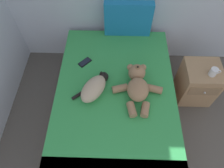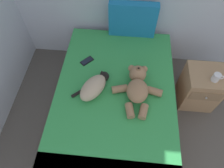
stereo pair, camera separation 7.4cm
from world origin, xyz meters
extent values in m
cube|color=#9E7A56|center=(1.31, 3.48, 0.15)|extent=(1.27, 1.90, 0.31)
cube|color=white|center=(1.31, 3.48, 0.42)|extent=(1.23, 1.84, 0.22)
cube|color=green|center=(1.31, 3.54, 0.53)|extent=(1.22, 1.71, 0.02)
cube|color=#1972AD|center=(1.44, 4.36, 0.76)|extent=(0.55, 0.10, 0.43)
ellipsoid|color=tan|center=(1.10, 3.47, 0.62)|extent=(0.33, 0.39, 0.15)
sphere|color=black|center=(1.19, 3.64, 0.59)|extent=(0.10, 0.10, 0.10)
cone|color=black|center=(1.16, 3.65, 0.65)|extent=(0.04, 0.04, 0.04)
cone|color=black|center=(1.21, 3.62, 0.65)|extent=(0.04, 0.04, 0.04)
cylinder|color=black|center=(0.95, 3.43, 0.56)|extent=(0.14, 0.13, 0.03)
ellipsoid|color=black|center=(1.18, 3.53, 0.57)|extent=(0.10, 0.11, 0.04)
ellipsoid|color=#937051|center=(1.53, 3.47, 0.63)|extent=(0.21, 0.26, 0.18)
sphere|color=#937051|center=(1.53, 3.67, 0.63)|extent=(0.18, 0.18, 0.18)
sphere|color=brown|center=(1.53, 3.67, 0.69)|extent=(0.07, 0.07, 0.07)
sphere|color=black|center=(1.53, 3.67, 0.72)|extent=(0.02, 0.02, 0.02)
sphere|color=#937051|center=(1.46, 3.73, 0.64)|extent=(0.07, 0.07, 0.07)
sphere|color=#937051|center=(1.60, 3.73, 0.64)|extent=(0.07, 0.07, 0.07)
cylinder|color=#937051|center=(1.36, 3.50, 0.58)|extent=(0.17, 0.11, 0.08)
cylinder|color=#937051|center=(1.47, 3.27, 0.58)|extent=(0.10, 0.15, 0.08)
cylinder|color=#937051|center=(1.71, 3.51, 0.58)|extent=(0.17, 0.11, 0.08)
cylinder|color=#937051|center=(1.60, 3.27, 0.58)|extent=(0.10, 0.15, 0.08)
cube|color=black|center=(0.96, 3.86, 0.55)|extent=(0.15, 0.16, 0.01)
cube|color=black|center=(0.96, 3.86, 0.55)|extent=(0.13, 0.14, 0.00)
cube|color=#9E7A56|center=(2.31, 3.82, 0.26)|extent=(0.41, 0.38, 0.53)
cube|color=#866849|center=(2.31, 3.62, 0.38)|extent=(0.35, 0.01, 0.15)
sphere|color=#B2B2B7|center=(2.31, 3.60, 0.38)|extent=(0.02, 0.02, 0.02)
cylinder|color=silver|center=(2.36, 3.75, 0.58)|extent=(0.08, 0.08, 0.09)
torus|color=silver|center=(2.41, 3.75, 0.58)|extent=(0.06, 0.01, 0.06)
camera|label=1|loc=(1.31, 2.42, 2.29)|focal=32.25mm
camera|label=2|loc=(1.38, 2.42, 2.29)|focal=32.25mm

